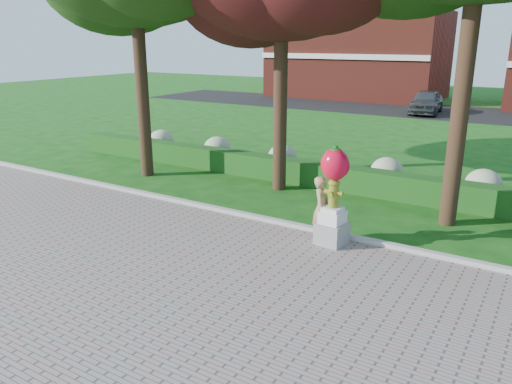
% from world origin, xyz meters
% --- Properties ---
extents(ground, '(100.00, 100.00, 0.00)m').
position_xyz_m(ground, '(0.00, 0.00, 0.00)').
color(ground, '#124912').
rests_on(ground, ground).
extents(walkway, '(40.00, 14.00, 0.04)m').
position_xyz_m(walkway, '(0.00, -4.00, 0.02)').
color(walkway, gray).
rests_on(walkway, ground).
extents(curb, '(40.00, 0.18, 0.15)m').
position_xyz_m(curb, '(0.00, 3.00, 0.07)').
color(curb, '#ADADA5').
rests_on(curb, ground).
extents(lawn_hedge, '(24.00, 0.70, 0.80)m').
position_xyz_m(lawn_hedge, '(0.00, 7.00, 0.40)').
color(lawn_hedge, '#194313').
rests_on(lawn_hedge, ground).
extents(hydrangea_row, '(20.10, 1.10, 0.99)m').
position_xyz_m(hydrangea_row, '(0.57, 8.00, 0.55)').
color(hydrangea_row, '#A0AA82').
rests_on(hydrangea_row, ground).
extents(street, '(50.00, 8.00, 0.02)m').
position_xyz_m(street, '(0.00, 28.00, 0.01)').
color(street, black).
rests_on(street, ground).
extents(building_left, '(14.00, 8.00, 7.00)m').
position_xyz_m(building_left, '(-10.00, 34.00, 3.50)').
color(building_left, maroon).
rests_on(building_left, ground).
extents(hydrant_sculpture, '(0.73, 0.73, 2.42)m').
position_xyz_m(hydrant_sculpture, '(1.41, 2.50, 1.32)').
color(hydrant_sculpture, gray).
rests_on(hydrant_sculpture, walkway).
extents(woman, '(0.54, 0.68, 1.61)m').
position_xyz_m(woman, '(1.06, 2.60, 0.85)').
color(woman, '#A47F5D').
rests_on(woman, walkway).
extents(parked_car, '(2.30, 4.78, 1.58)m').
position_xyz_m(parked_car, '(-2.23, 26.59, 0.81)').
color(parked_car, '#393C40').
rests_on(parked_car, street).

